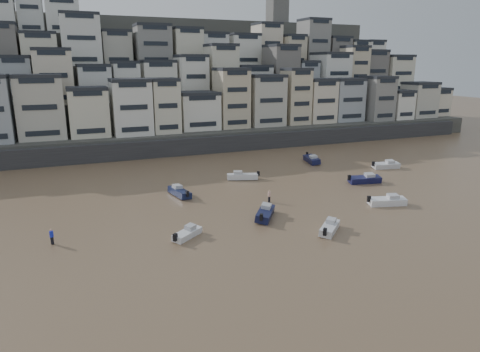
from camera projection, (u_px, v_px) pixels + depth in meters
name	position (u px, v px, depth m)	size (l,w,h in m)	color
ground	(346.00, 339.00, 29.77)	(400.00, 400.00, 0.00)	brown
harbor_wall	(203.00, 145.00, 91.17)	(140.00, 3.00, 3.50)	#38383A
hillside	(177.00, 83.00, 125.69)	(141.04, 66.00, 50.00)	#4C4C47
boat_i	(312.00, 158.00, 82.57)	(5.99, 1.96, 1.63)	#12153A
boat_c	(265.00, 212.00, 52.94)	(5.63, 1.84, 1.54)	#13173C
boat_h	(242.00, 175.00, 70.54)	(5.53, 1.81, 1.51)	silver
boat_g	(386.00, 164.00, 77.98)	(5.43, 1.78, 1.48)	silver
boat_f	(179.00, 191.00, 61.84)	(5.47, 1.79, 1.49)	#151D42
boat_b	(387.00, 200.00, 57.71)	(5.50, 1.80, 1.50)	silver
boat_a	(330.00, 226.00, 48.57)	(4.92, 1.61, 1.34)	silver
boat_j	(187.00, 232.00, 46.96)	(4.36, 1.43, 1.19)	silver
boat_d	(365.00, 178.00, 68.43)	(5.68, 1.86, 1.55)	#151641
person_blue	(52.00, 236.00, 45.16)	(0.44, 0.44, 1.74)	#1B2ACE
person_pink	(269.00, 196.00, 58.90)	(0.44, 0.44, 1.74)	#D6A797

